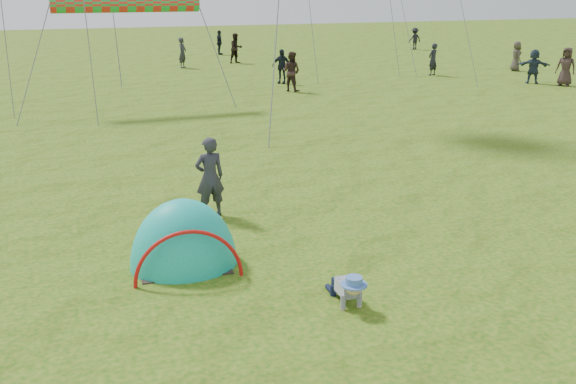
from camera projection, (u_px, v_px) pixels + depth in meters
name	position (u px, v px, depth m)	size (l,w,h in m)	color
ground	(382.00, 318.00, 9.11)	(140.00, 140.00, 0.00)	#175009
crawling_toddler	(348.00, 288.00, 9.43)	(0.50, 0.71, 0.54)	black
popup_tent	(184.00, 265.00, 10.86)	(1.80, 1.48, 2.33)	#0FA48E
standing_adult	(210.00, 177.00, 12.95)	(0.60, 0.39, 1.65)	#2C2A33
crowd_person_1	(236.00, 48.00, 39.10)	(0.87, 0.68, 1.79)	black
crowd_person_2	(282.00, 66.00, 30.88)	(0.96, 0.40, 1.64)	black
crowd_person_3	(415.00, 39.00, 47.64)	(1.02, 0.59, 1.58)	black
crowd_person_4	(516.00, 56.00, 35.50)	(0.79, 0.51, 1.61)	#40372F
crowd_person_6	(433.00, 59.00, 33.72)	(0.61, 0.40, 1.66)	black
crowd_person_7	(291.00, 72.00, 28.58)	(0.85, 0.66, 1.75)	#33231E
crowd_person_8	(219.00, 43.00, 43.98)	(0.96, 0.40, 1.64)	black
crowd_person_10	(566.00, 67.00, 30.12)	(0.88, 0.57, 1.80)	#352523
crowd_person_11	(534.00, 66.00, 30.91)	(1.52, 0.48, 1.64)	#2A374A
crowd_person_12	(183.00, 53.00, 36.81)	(0.63, 0.41, 1.71)	#2C2C32
rainbow_tube_kite	(126.00, 4.00, 23.64)	(0.64, 0.64, 5.36)	red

